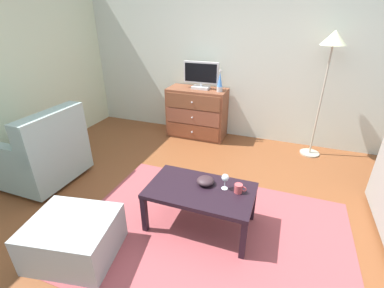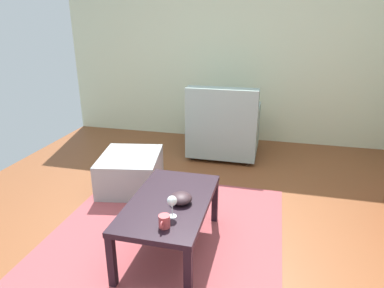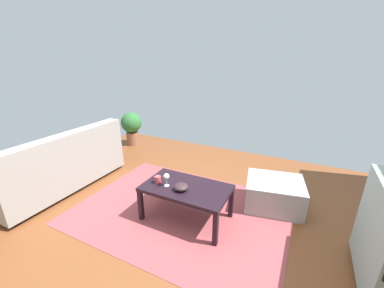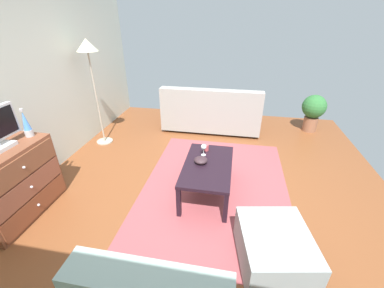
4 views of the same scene
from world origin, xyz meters
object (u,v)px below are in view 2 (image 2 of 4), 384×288
Objects in this scene: coffee_table at (170,206)px; armchair at (224,128)px; wine_glass at (172,202)px; ottoman at (131,171)px; bowl_decorative at (181,198)px; mug at (164,221)px.

armchair is (-2.05, 0.09, -0.01)m from coffee_table.
wine_glass is 0.17× the size of armchair.
wine_glass is 0.22× the size of ottoman.
bowl_decorative is at bearing 78.01° from coffee_table.
armchair is (-2.07, 0.00, -0.10)m from bowl_decorative.
bowl_decorative is at bearing 178.04° from wine_glass.
mug is 0.12× the size of armchair.
wine_glass is 1.38× the size of mug.
wine_glass is at bearing 21.54° from coffee_table.
coffee_table is at bearing 38.71° from ottoman.
armchair is 1.42m from ottoman.
wine_glass reaches higher than ottoman.
bowl_decorative is 1.26m from ottoman.
mug reaches higher than bowl_decorative.
ottoman is (-0.90, -0.72, -0.20)m from coffee_table.
coffee_table is at bearing -168.53° from mug.
wine_glass reaches higher than coffee_table.
wine_glass is 0.15m from mug.
armchair reaches higher than bowl_decorative.
bowl_decorative is at bearing 176.51° from mug.
mug is 1.51m from ottoman.
coffee_table is 0.37m from mug.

